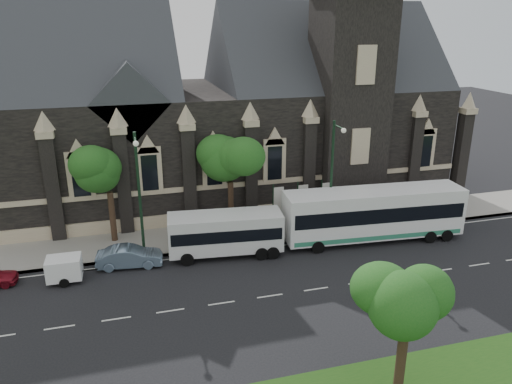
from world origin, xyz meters
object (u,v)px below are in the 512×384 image
object	(u,v)px
street_lamp_mid	(139,190)
tour_coach	(374,213)
tree_walk_left	(110,168)
tree_park_east	(409,303)
banner_flag_center	(301,201)
sedan	(130,257)
street_lamp_near	(333,173)
banner_flag_right	(324,199)
box_trailer	(64,268)
banner_flag_left	(277,203)
tree_walk_right	(232,158)
shuttle_bus	(226,232)

from	to	relation	value
street_lamp_mid	tour_coach	world-z (taller)	street_lamp_mid
tree_walk_left	street_lamp_mid	bearing A→B (deg)	-63.53
tree_park_east	banner_flag_center	xyz separation A→B (m)	(2.11, 18.32, -2.24)
tree_park_east	sedan	world-z (taller)	tree_park_east
street_lamp_near	sedan	bearing A→B (deg)	-176.60
tree_walk_left	tree_park_east	bearing A→B (deg)	-59.13
tree_walk_left	banner_flag_center	size ratio (longest dim) A/B	1.91
banner_flag_right	box_trailer	size ratio (longest dim) A/B	1.30
street_lamp_near	banner_flag_center	size ratio (longest dim) A/B	2.25
tree_park_east	street_lamp_near	xyz separation A→B (m)	(3.82, 16.42, 0.49)
street_lamp_mid	tree_park_east	bearing A→B (deg)	-58.21
tree_park_east	sedan	bearing A→B (deg)	125.81
box_trailer	banner_flag_left	bearing A→B (deg)	14.63
street_lamp_mid	banner_flag_right	xyz separation A→B (m)	(14.29, 1.91, -2.73)
tree_park_east	box_trailer	bearing A→B (deg)	136.30
box_trailer	sedan	size ratio (longest dim) A/B	0.71
tree_walk_left	tree_walk_right	bearing A→B (deg)	0.06
banner_flag_center	sedan	distance (m)	13.70
street_lamp_near	street_lamp_mid	world-z (taller)	same
banner_flag_center	shuttle_bus	size ratio (longest dim) A/B	0.49
tour_coach	tree_walk_right	bearing A→B (deg)	156.81
shuttle_bus	street_lamp_near	bearing A→B (deg)	12.01
tour_coach	sedan	distance (m)	17.96
tree_walk_left	street_lamp_near	xyz separation A→B (m)	(15.80, -3.61, -0.62)
banner_flag_center	tree_park_east	bearing A→B (deg)	-96.57
banner_flag_center	box_trailer	size ratio (longest dim) A/B	1.30
shuttle_bus	street_lamp_mid	bearing A→B (deg)	176.88
tour_coach	street_lamp_near	bearing A→B (deg)	158.41
box_trailer	tour_coach	bearing A→B (deg)	2.10
banner_flag_right	box_trailer	bearing A→B (deg)	-169.03
banner_flag_left	street_lamp_mid	bearing A→B (deg)	-169.50
street_lamp_near	box_trailer	bearing A→B (deg)	-174.48
tree_park_east	banner_flag_right	size ratio (longest dim) A/B	1.57
banner_flag_center	box_trailer	world-z (taller)	banner_flag_center
tree_park_east	tree_walk_left	size ratio (longest dim) A/B	0.82
street_lamp_near	box_trailer	size ratio (longest dim) A/B	2.93
street_lamp_mid	banner_flag_center	xyz separation A→B (m)	(12.29, 1.91, -2.73)
tree_walk_left	banner_flag_left	size ratio (longest dim) A/B	1.91
tree_walk_right	sedan	world-z (taller)	tree_walk_right
banner_flag_right	sedan	size ratio (longest dim) A/B	0.92
tree_walk_left	tour_coach	distance (m)	19.65
shuttle_bus	box_trailer	size ratio (longest dim) A/B	2.65
street_lamp_mid	banner_flag_left	world-z (taller)	street_lamp_mid
banner_flag_center	tree_walk_right	bearing A→B (deg)	161.36
shuttle_bus	tree_walk_left	bearing A→B (deg)	154.69
tree_walk_right	shuttle_bus	distance (m)	6.27
street_lamp_near	tour_coach	size ratio (longest dim) A/B	0.66
tree_park_east	banner_flag_right	distance (m)	18.91
banner_flag_left	shuttle_bus	world-z (taller)	banner_flag_left
tree_walk_left	street_lamp_mid	size ratio (longest dim) A/B	0.85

